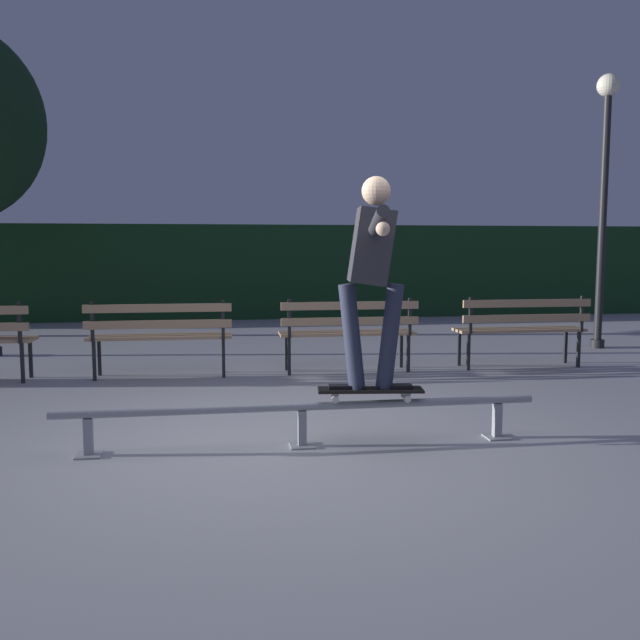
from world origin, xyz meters
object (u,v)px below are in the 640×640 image
(skateboard, at_px, (370,391))
(skateboarder, at_px, (372,264))
(park_bench_right_center, at_px, (348,327))
(park_bench_rightmost, at_px, (522,324))
(lamp_post_right, at_px, (604,176))
(grind_rail, at_px, (302,413))
(park_bench_left_center, at_px, (160,331))

(skateboard, height_order, skateboarder, skateboarder)
(skateboarder, bearing_deg, park_bench_right_center, 82.18)
(skateboard, distance_m, park_bench_rightmost, 3.85)
(skateboarder, xyz_separation_m, park_bench_rightmost, (2.55, 2.88, -0.80))
(skateboard, bearing_deg, skateboarder, -6.94)
(park_bench_right_center, bearing_deg, skateboard, -97.88)
(skateboard, relative_size, lamp_post_right, 0.20)
(grind_rail, xyz_separation_m, park_bench_left_center, (-1.24, 2.88, 0.29))
(park_bench_right_center, bearing_deg, skateboarder, -97.82)
(grind_rail, distance_m, park_bench_right_center, 3.03)
(park_bench_left_center, bearing_deg, park_bench_rightmost, 0.00)
(grind_rail, height_order, park_bench_left_center, park_bench_left_center)
(park_bench_left_center, xyz_separation_m, park_bench_rightmost, (4.31, 0.00, 0.00))
(skateboard, bearing_deg, park_bench_rightmost, 48.42)
(grind_rail, height_order, park_bench_right_center, park_bench_right_center)
(park_bench_right_center, bearing_deg, lamp_post_right, 19.30)
(skateboarder, height_order, lamp_post_right, lamp_post_right)
(grind_rail, xyz_separation_m, park_bench_right_center, (0.91, 2.88, 0.29))
(grind_rail, relative_size, skateboarder, 2.28)
(grind_rail, relative_size, skateboard, 4.46)
(park_bench_right_center, bearing_deg, grind_rail, -107.56)
(skateboard, bearing_deg, park_bench_right_center, 82.12)
(lamp_post_right, bearing_deg, skateboarder, -135.77)
(grind_rail, height_order, skateboarder, skateboarder)
(lamp_post_right, bearing_deg, park_bench_right_center, -160.70)
(skateboarder, distance_m, lamp_post_right, 6.24)
(grind_rail, height_order, park_bench_rightmost, park_bench_rightmost)
(park_bench_left_center, relative_size, park_bench_rightmost, 1.00)
(skateboarder, height_order, park_bench_rightmost, skateboarder)
(park_bench_left_center, xyz_separation_m, lamp_post_right, (6.15, 1.40, 1.94))
(park_bench_left_center, distance_m, lamp_post_right, 6.60)
(skateboarder, xyz_separation_m, park_bench_right_center, (0.40, 2.88, -0.80))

